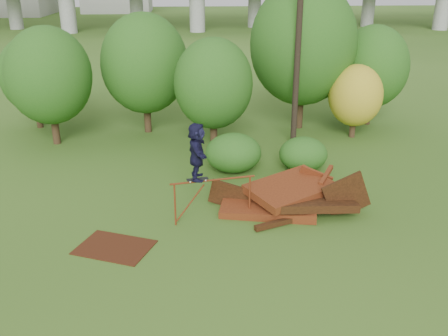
{
  "coord_description": "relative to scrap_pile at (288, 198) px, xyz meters",
  "views": [
    {
      "loc": [
        -2.06,
        -13.82,
        7.8
      ],
      "look_at": [
        -0.8,
        2.0,
        1.6
      ],
      "focal_mm": 40.0,
      "sensor_mm": 36.0,
      "label": 1
    }
  ],
  "objects": [
    {
      "name": "tree_0",
      "position": [
        -9.87,
        8.15,
        2.92
      ],
      "size": [
        4.0,
        4.0,
        5.65
      ],
      "color": "black",
      "rests_on": "ground"
    },
    {
      "name": "tree_3",
      "position": [
        2.57,
        9.9,
        4.02
      ],
      "size": [
        5.47,
        5.47,
        7.59
      ],
      "color": "black",
      "rests_on": "ground"
    },
    {
      "name": "tree_5",
      "position": [
        6.5,
        10.28,
        2.75
      ],
      "size": [
        3.82,
        3.82,
        5.37
      ],
      "color": "black",
      "rests_on": "ground"
    },
    {
      "name": "skater",
      "position": [
        -3.2,
        -0.76,
        2.11
      ],
      "size": [
        0.57,
        1.75,
        1.89
      ],
      "primitive_type": "imported",
      "rotation": [
        0.0,
        0.0,
        1.58
      ],
      "color": "black",
      "rests_on": "skateboard"
    },
    {
      "name": "grind_rail",
      "position": [
        -2.69,
        -0.67,
        0.71
      ],
      "size": [
        2.83,
        0.58,
        1.51
      ],
      "color": "maroon",
      "rests_on": "ground"
    },
    {
      "name": "tree_4",
      "position": [
        4.92,
        8.02,
        1.73
      ],
      "size": [
        2.68,
        2.68,
        3.7
      ],
      "color": "black",
      "rests_on": "ground"
    },
    {
      "name": "shrub_left",
      "position": [
        -1.58,
        3.81,
        0.4
      ],
      "size": [
        2.35,
        2.17,
        1.63
      ],
      "primitive_type": "ellipsoid",
      "color": "#154913",
      "rests_on": "ground"
    },
    {
      "name": "tree_6",
      "position": [
        -11.42,
        11.03,
        2.44
      ],
      "size": [
        3.48,
        3.48,
        4.86
      ],
      "color": "black",
      "rests_on": "ground"
    },
    {
      "name": "scrap_pile",
      "position": [
        0.0,
        0.0,
        0.0
      ],
      "size": [
        5.66,
        3.44,
        1.82
      ],
      "color": "#4E1F0E",
      "rests_on": "ground"
    },
    {
      "name": "shrub_right",
      "position": [
        1.36,
        3.67,
        0.3
      ],
      "size": [
        2.03,
        1.86,
        1.44
      ],
      "primitive_type": "ellipsoid",
      "color": "#154913",
      "rests_on": "ground"
    },
    {
      "name": "utility_pole",
      "position": [
        1.67,
        7.05,
        4.71
      ],
      "size": [
        1.4,
        0.28,
        10.11
      ],
      "color": "black",
      "rests_on": "ground"
    },
    {
      "name": "tree_2",
      "position": [
        -2.21,
        7.08,
        2.64
      ],
      "size": [
        3.68,
        3.68,
        5.18
      ],
      "color": "black",
      "rests_on": "ground"
    },
    {
      "name": "ground",
      "position": [
        -1.47,
        -1.92,
        -0.42
      ],
      "size": [
        240.0,
        240.0,
        0.0
      ],
      "primitive_type": "plane",
      "color": "#2D5116",
      "rests_on": "ground"
    },
    {
      "name": "flat_plate",
      "position": [
        -5.81,
        -2.24,
        -0.4
      ],
      "size": [
        2.61,
        2.28,
        0.03
      ],
      "primitive_type": "cube",
      "rotation": [
        0.0,
        0.0,
        -0.4
      ],
      "color": "#3C1B0D",
      "rests_on": "ground"
    },
    {
      "name": "skateboard",
      "position": [
        -3.2,
        -0.76,
        1.15
      ],
      "size": [
        0.73,
        0.32,
        0.07
      ],
      "rotation": [
        0.0,
        0.0,
        0.18
      ],
      "color": "black",
      "rests_on": "grind_rail"
    },
    {
      "name": "tree_1",
      "position": [
        -5.52,
        9.78,
        3.15
      ],
      "size": [
        4.38,
        4.38,
        6.1
      ],
      "color": "black",
      "rests_on": "ground"
    }
  ]
}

